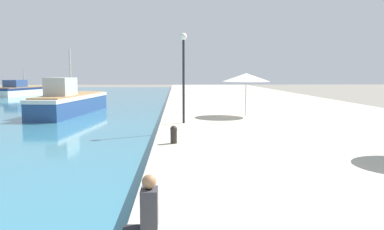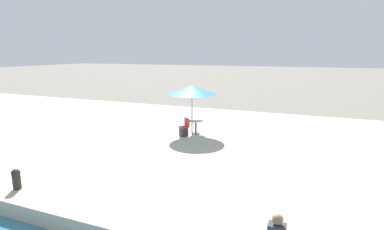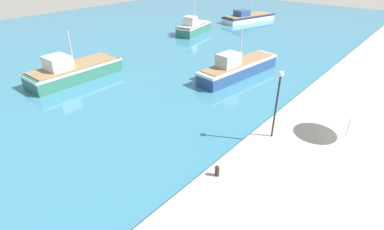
# 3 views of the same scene
# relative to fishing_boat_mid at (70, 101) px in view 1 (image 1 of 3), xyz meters

# --- Properties ---
(quay_promenade) EXTENTS (16.00, 90.00, 0.52)m
(quay_promenade) POSITION_rel_fishing_boat_mid_xyz_m (15.00, 8.13, -0.72)
(quay_promenade) COLOR #BCB29E
(quay_promenade) RESTS_ON ground_plane
(fishing_boat_mid) EXTENTS (3.38, 10.46, 4.80)m
(fishing_boat_mid) POSITION_rel_fishing_boat_mid_xyz_m (0.00, 0.00, 0.00)
(fishing_boat_mid) COLOR navy
(fishing_boat_mid) RESTS_ON water_basin
(fishing_boat_distant) EXTENTS (5.84, 10.65, 3.72)m
(fishing_boat_distant) POSITION_rel_fishing_boat_mid_xyz_m (-13.14, 24.37, -0.21)
(fishing_boat_distant) COLOR white
(fishing_boat_distant) RESTS_ON water_basin
(cafe_umbrella_white) EXTENTS (2.82, 2.82, 2.54)m
(cafe_umbrella_white) POSITION_rel_fishing_boat_mid_xyz_m (11.99, -5.77, 1.83)
(cafe_umbrella_white) COLOR #B7B7B7
(cafe_umbrella_white) RESTS_ON quay_promenade
(person_at_quay) EXTENTS (0.55, 0.36, 1.01)m
(person_at_quay) POSITION_rel_fishing_boat_mid_xyz_m (7.37, -22.31, -0.02)
(person_at_quay) COLOR #232328
(person_at_quay) RESTS_ON quay_promenade
(mooring_bollard) EXTENTS (0.26, 0.26, 0.65)m
(mooring_bollard) POSITION_rel_fishing_boat_mid_xyz_m (7.74, -14.44, -0.11)
(mooring_bollard) COLOR #2D2823
(mooring_bollard) RESTS_ON quay_promenade
(lamppost) EXTENTS (0.36, 0.36, 4.56)m
(lamppost) POSITION_rel_fishing_boat_mid_xyz_m (8.21, -8.89, 2.63)
(lamppost) COLOR #232328
(lamppost) RESTS_ON quay_promenade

